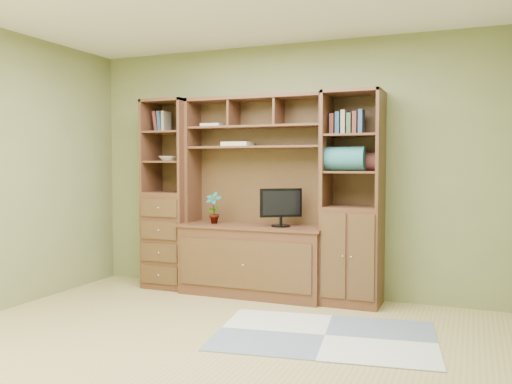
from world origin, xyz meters
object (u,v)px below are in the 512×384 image
at_px(monitor, 281,200).
at_px(left_tower, 170,194).
at_px(right_tower, 353,198).
at_px(center_hutch, 253,196).

bearing_deg(monitor, left_tower, 141.25).
bearing_deg(right_tower, monitor, -173.93).
xyz_separation_m(center_hutch, left_tower, (-1.00, 0.04, 0.00)).
bearing_deg(center_hutch, monitor, -6.25).
bearing_deg(left_tower, right_tower, 0.00).
xyz_separation_m(center_hutch, monitor, (0.32, -0.03, -0.03)).
bearing_deg(left_tower, monitor, -3.25).
bearing_deg(left_tower, center_hutch, -2.29).
height_order(left_tower, monitor, left_tower).
distance_m(center_hutch, monitor, 0.32).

